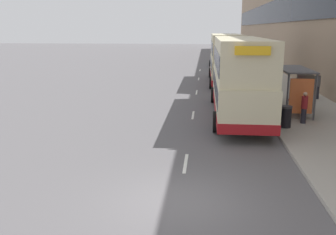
# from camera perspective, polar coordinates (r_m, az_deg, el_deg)

# --- Properties ---
(ground_plane) EXTENTS (220.00, 220.00, 0.00)m
(ground_plane) POSITION_cam_1_polar(r_m,az_deg,el_deg) (10.87, 1.77, -12.81)
(ground_plane) COLOR #5B595B
(pavement) EXTENTS (5.00, 93.00, 0.14)m
(pavement) POSITION_cam_1_polar(r_m,az_deg,el_deg) (48.81, 12.70, 7.54)
(pavement) COLOR #A39E93
(pavement) RESTS_ON ground_plane
(terrace_facade) EXTENTS (3.10, 93.00, 15.19)m
(terrace_facade) POSITION_cam_1_polar(r_m,az_deg,el_deg) (49.30, 17.95, 16.05)
(terrace_facade) COLOR #9E846B
(terrace_facade) RESTS_ON ground_plane
(lane_mark_0) EXTENTS (0.12, 2.00, 0.01)m
(lane_mark_0) POSITION_cam_1_polar(r_m,az_deg,el_deg) (13.78, 2.70, -6.97)
(lane_mark_0) COLOR silver
(lane_mark_0) RESTS_ON ground_plane
(lane_mark_1) EXTENTS (0.12, 2.00, 0.01)m
(lane_mark_1) POSITION_cam_1_polar(r_m,az_deg,el_deg) (21.28, 3.84, 0.37)
(lane_mark_1) COLOR silver
(lane_mark_1) RESTS_ON ground_plane
(lane_mark_2) EXTENTS (0.12, 2.00, 0.01)m
(lane_mark_2) POSITION_cam_1_polar(r_m,az_deg,el_deg) (28.96, 4.38, 3.85)
(lane_mark_2) COLOR silver
(lane_mark_2) RESTS_ON ground_plane
(lane_mark_3) EXTENTS (0.12, 2.00, 0.01)m
(lane_mark_3) POSITION_cam_1_polar(r_m,az_deg,el_deg) (36.70, 4.69, 5.87)
(lane_mark_3) COLOR silver
(lane_mark_3) RESTS_ON ground_plane
(lane_mark_4) EXTENTS (0.12, 2.00, 0.01)m
(lane_mark_4) POSITION_cam_1_polar(r_m,az_deg,el_deg) (44.47, 4.90, 7.19)
(lane_mark_4) COLOR silver
(lane_mark_4) RESTS_ON ground_plane
(bus_shelter) EXTENTS (1.60, 4.20, 2.48)m
(bus_shelter) POSITION_cam_1_polar(r_m,az_deg,el_deg) (22.05, 19.19, 5.05)
(bus_shelter) COLOR #4C4C51
(bus_shelter) RESTS_ON ground_plane
(double_decker_bus_near) EXTENTS (2.85, 11.36, 4.30)m
(double_decker_bus_near) POSITION_cam_1_polar(r_m,az_deg,el_deg) (21.02, 10.74, 6.32)
(double_decker_bus_near) COLOR beige
(double_decker_bus_near) RESTS_ON ground_plane
(double_decker_bus_ahead) EXTENTS (2.85, 10.73, 4.30)m
(double_decker_bus_ahead) POSITION_cam_1_polar(r_m,az_deg,el_deg) (33.87, 8.80, 9.01)
(double_decker_bus_ahead) COLOR beige
(double_decker_bus_ahead) RESTS_ON ground_plane
(car_0) EXTENTS (1.92, 4.09, 1.75)m
(car_0) POSITION_cam_1_polar(r_m,az_deg,el_deg) (50.22, 7.42, 8.82)
(car_0) COLOR #4C5156
(car_0) RESTS_ON ground_plane
(pedestrian_at_shelter) EXTENTS (0.36, 0.36, 1.80)m
(pedestrian_at_shelter) POSITION_cam_1_polar(r_m,az_deg,el_deg) (27.25, 21.82, 4.58)
(pedestrian_at_shelter) COLOR #23232D
(pedestrian_at_shelter) RESTS_ON ground_plane
(pedestrian_1) EXTENTS (0.31, 0.31, 1.59)m
(pedestrian_1) POSITION_cam_1_polar(r_m,az_deg,el_deg) (19.90, 20.04, 1.45)
(pedestrian_1) COLOR #23232D
(pedestrian_1) RESTS_ON ground_plane
(litter_bin) EXTENTS (0.55, 0.55, 1.05)m
(litter_bin) POSITION_cam_1_polar(r_m,az_deg,el_deg) (18.87, 17.51, 0.14)
(litter_bin) COLOR black
(litter_bin) RESTS_ON ground_plane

